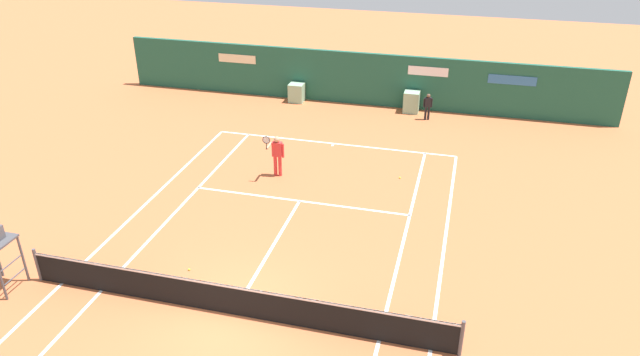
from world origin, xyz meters
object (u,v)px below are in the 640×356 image
player_on_baseline (277,153)px  tennis_ball_near_service_line (189,270)px  ball_kid_left_post (428,105)px  tennis_ball_mid_court (400,178)px

player_on_baseline → tennis_ball_near_service_line: (-0.60, -6.62, -0.95)m
tennis_ball_near_service_line → player_on_baseline: bearing=84.8°
player_on_baseline → ball_kid_left_post: (5.09, 7.49, -0.24)m
ball_kid_left_post → tennis_ball_mid_court: size_ratio=19.08×
ball_kid_left_post → player_on_baseline: bearing=44.6°
tennis_ball_mid_court → ball_kid_left_post: bearing=86.5°
player_on_baseline → tennis_ball_near_service_line: bearing=83.2°
ball_kid_left_post → tennis_ball_near_service_line: 15.22m
player_on_baseline → ball_kid_left_post: size_ratio=1.45×
player_on_baseline → ball_kid_left_post: player_on_baseline is taller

